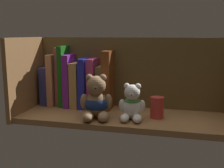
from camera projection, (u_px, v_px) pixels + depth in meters
shelf_board at (122, 118)px, 96.75cm from camera, size 72.15×24.24×2.00cm
shelf_back_panel at (129, 75)px, 106.43cm from camera, size 74.55×1.20×29.12cm
shelf_side_panel_left at (27, 77)px, 102.83cm from camera, size 1.60×26.64×29.12cm
book_0 at (49, 85)px, 112.15cm from camera, size 3.10×10.55×15.24cm
book_1 at (55, 79)px, 110.96cm from camera, size 2.46×11.95×20.35cm
book_2 at (61, 76)px, 110.15cm from camera, size 1.62×9.01×23.11cm
book_3 at (66, 76)px, 109.60cm from camera, size 1.87×12.06×23.79cm
book_4 at (72, 80)px, 109.31cm from camera, size 2.45×13.54×20.50cm
book_5 at (79, 84)px, 108.86cm from camera, size 3.05×14.18×17.51cm
book_6 at (87, 82)px, 107.96cm from camera, size 2.89×14.15×19.26cm
book_7 at (94, 82)px, 107.26cm from camera, size 2.78×11.93×19.14cm
book_8 at (101, 86)px, 106.83cm from camera, size 2.55×9.17×16.19cm
book_9 at (109, 79)px, 105.54cm from camera, size 3.08×13.11×22.23cm
teddy_bear_larger at (96, 101)px, 92.54cm from camera, size 11.43×12.12×15.12cm
teddy_bear_smaller at (132, 104)px, 90.95cm from camera, size 9.03×9.21×12.33cm
pillar_candle at (157, 108)px, 92.87cm from camera, size 4.63×4.63×7.31cm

